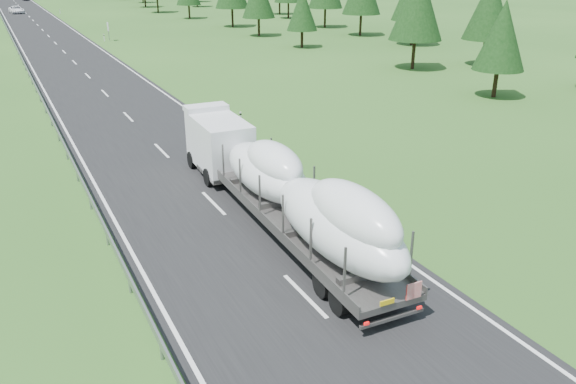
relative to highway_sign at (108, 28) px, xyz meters
name	(u,v)px	position (x,y,z in m)	size (l,w,h in m)	color
road_surface	(42,29)	(-7.20, 20.00, -1.80)	(10.00, 400.00, 0.02)	black
guardrail	(7,27)	(-12.50, 19.94, -1.21)	(0.10, 400.00, 0.76)	slate
marker_posts	(47,4)	(-0.70, 75.00, -1.27)	(0.13, 350.08, 1.00)	silver
highway_sign	(108,28)	(0.00, 0.00, 0.00)	(0.08, 0.90, 2.60)	slate
boat_truck	(282,184)	(-5.46, -65.87, 0.26)	(3.04, 18.46, 3.88)	white
distant_van	(16,10)	(-8.95, 55.67, -1.04)	(2.56, 5.56, 1.55)	white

